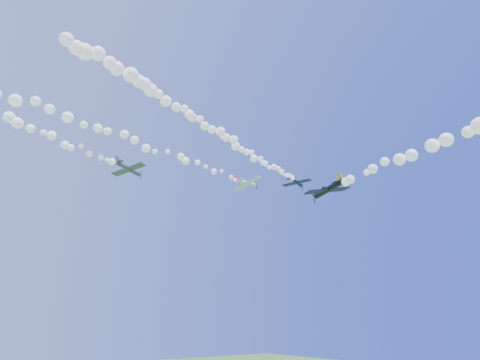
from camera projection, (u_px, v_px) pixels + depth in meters
plane_white at (247, 183)px, 92.10m from camera, size 7.13×7.39×2.32m
smoke_trail_white at (82, 122)px, 63.14m from camera, size 75.37×17.28×2.99m
plane_navy at (297, 182)px, 107.66m from camera, size 7.72×8.17×2.64m
smoke_trail_navy at (215, 131)px, 78.29m from camera, size 65.58×25.04×3.02m
plane_grey at (128, 169)px, 72.11m from camera, size 6.70×7.05×2.56m
plane_black at (328, 190)px, 64.14m from camera, size 8.45×8.03×2.99m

